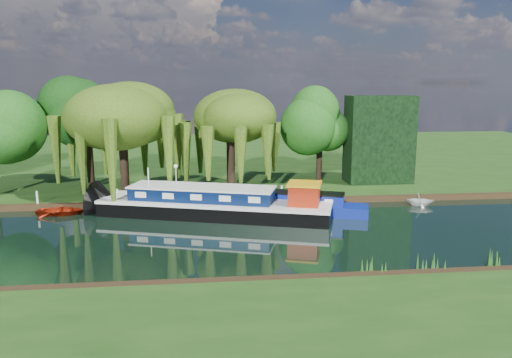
{
  "coord_description": "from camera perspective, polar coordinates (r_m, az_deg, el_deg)",
  "views": [
    {
      "loc": [
        2.75,
        -30.5,
        9.59
      ],
      "look_at": [
        6.5,
        4.46,
        2.8
      ],
      "focal_mm": 35.0,
      "sensor_mm": 36.0,
      "label": 1
    }
  ],
  "objects": [
    {
      "name": "conifer_hedge",
      "position": [
        47.66,
        13.89,
        4.42
      ],
      "size": [
        6.0,
        3.0,
        8.0
      ],
      "primitive_type": "cube",
      "color": "black",
      "rests_on": "far_bank"
    },
    {
      "name": "tree_far_mid",
      "position": [
        47.15,
        -18.72,
        6.69
      ],
      "size": [
        5.43,
        5.43,
        8.89
      ],
      "color": "black",
      "rests_on": "far_bank"
    },
    {
      "name": "dutch_barge",
      "position": [
        36.49,
        -4.55,
        -2.91
      ],
      "size": [
        17.31,
        8.68,
        3.58
      ],
      "rotation": [
        0.0,
        0.0,
        -0.3
      ],
      "color": "black",
      "rests_on": "ground"
    },
    {
      "name": "mooring_posts",
      "position": [
        39.98,
        -10.65,
        -1.74
      ],
      "size": [
        19.16,
        0.16,
        1.0
      ],
      "color": "silver",
      "rests_on": "far_bank"
    },
    {
      "name": "narrowboat",
      "position": [
        37.54,
        3.59,
        -2.92
      ],
      "size": [
        11.96,
        5.64,
        1.74
      ],
      "rotation": [
        0.0,
        0.0,
        -0.32
      ],
      "color": "navy",
      "rests_on": "ground"
    },
    {
      "name": "red_dinghy",
      "position": [
        39.82,
        -21.37,
        -3.78
      ],
      "size": [
        3.64,
        2.71,
        0.72
      ],
      "primitive_type": "imported",
      "rotation": [
        0.0,
        0.0,
        1.51
      ],
      "color": "#9B200B",
      "rests_on": "ground"
    },
    {
      "name": "lamppost",
      "position": [
        41.69,
        -9.13,
        0.88
      ],
      "size": [
        0.36,
        0.36,
        2.56
      ],
      "color": "silver",
      "rests_on": "far_bank"
    },
    {
      "name": "willow_left",
      "position": [
        41.93,
        -15.09,
        6.74
      ],
      "size": [
        7.3,
        7.3,
        8.74
      ],
      "color": "black",
      "rests_on": "far_bank"
    },
    {
      "name": "tree_far_right",
      "position": [
        46.98,
        7.33,
        6.1
      ],
      "size": [
        4.66,
        4.66,
        7.63
      ],
      "color": "black",
      "rests_on": "far_bank"
    },
    {
      "name": "white_cruiser",
      "position": [
        41.76,
        18.17,
        -2.91
      ],
      "size": [
        2.57,
        2.37,
        1.13
      ],
      "primitive_type": "imported",
      "rotation": [
        0.0,
        0.0,
        1.3
      ],
      "color": "silver",
      "rests_on": "ground"
    },
    {
      "name": "reeds_near",
      "position": [
        24.99,
        3.86,
        -10.31
      ],
      "size": [
        33.7,
        1.5,
        1.1
      ],
      "color": "#1F5216",
      "rests_on": "ground"
    },
    {
      "name": "far_bank",
      "position": [
        65.24,
        -8.49,
        2.56
      ],
      "size": [
        120.0,
        52.0,
        0.45
      ],
      "primitive_type": "cube",
      "color": "#183C10",
      "rests_on": "ground"
    },
    {
      "name": "ground",
      "position": [
        32.09,
        -10.83,
        -6.66
      ],
      "size": [
        120.0,
        120.0,
        0.0
      ],
      "primitive_type": "plane",
      "color": "black"
    },
    {
      "name": "willow_right",
      "position": [
        42.04,
        -2.94,
        6.19
      ],
      "size": [
        6.39,
        6.39,
        7.78
      ],
      "color": "black",
      "rests_on": "far_bank"
    }
  ]
}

